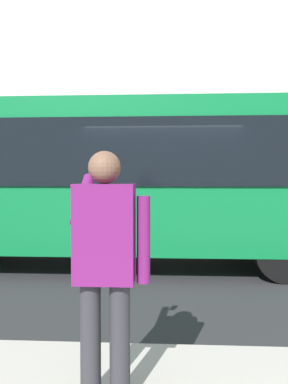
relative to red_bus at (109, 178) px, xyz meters
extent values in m
plane|color=#2B2B2D|center=(-1.05, 0.22, -1.68)|extent=(60.00, 60.00, 0.00)
cube|color=beige|center=(-1.05, -6.58, 4.32)|extent=(28.00, 0.80, 12.00)
cube|color=#19592D|center=(-4.55, -5.98, 1.32)|extent=(4.40, 1.10, 0.24)
cube|color=#0F7238|center=(-0.02, -0.01, 0.02)|extent=(9.00, 2.50, 2.60)
cube|color=black|center=(-0.02, 1.25, 0.42)|extent=(7.60, 0.06, 1.10)
cylinder|color=black|center=(-3.02, -1.11, -1.18)|extent=(1.00, 0.28, 1.00)
cylinder|color=black|center=(-3.02, 1.09, -1.18)|extent=(1.00, 0.28, 1.00)
cylinder|color=#2D2D33|center=(-0.77, 4.59, -1.12)|extent=(0.14, 0.14, 0.82)
cylinder|color=#2D2D33|center=(-0.57, 4.59, -1.12)|extent=(0.14, 0.14, 0.82)
cube|color=#6B1960|center=(-0.67, 4.59, -0.38)|extent=(0.40, 0.24, 0.66)
sphere|color=brown|center=(-0.67, 4.59, 0.06)|extent=(0.22, 0.22, 0.22)
cylinder|color=#6B1960|center=(-0.93, 4.59, -0.42)|extent=(0.09, 0.09, 0.58)
cylinder|color=#6B1960|center=(-0.49, 4.43, -0.16)|extent=(0.09, 0.48, 0.37)
cube|color=black|center=(-0.57, 4.29, 0.04)|extent=(0.07, 0.01, 0.14)
camera|label=1|loc=(-1.07, 6.99, -0.02)|focal=33.95mm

